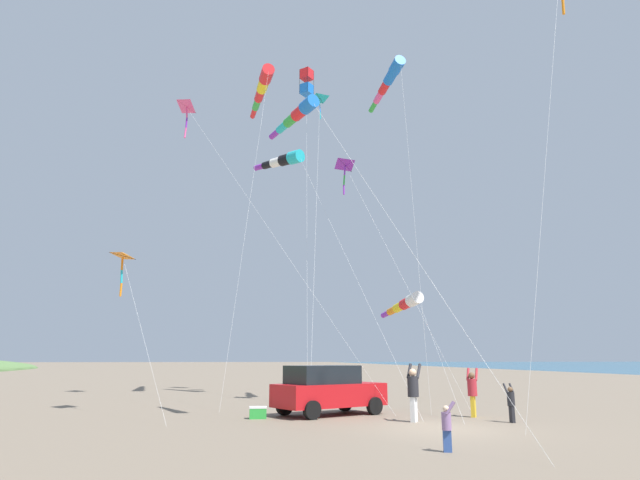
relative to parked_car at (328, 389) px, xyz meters
The scene contains 17 objects.
ground_plane 5.41m from the parked_car, 123.64° to the left, with size 600.00×600.00×0.00m, color #756654.
parked_car is the anchor object (origin of this frame).
cooler_box 2.90m from the parked_car, 17.16° to the left, with size 0.62×0.42×0.42m.
person_adult_flyer 3.69m from the parked_car, 134.22° to the left, with size 0.66×0.70×1.95m.
person_child_green_jacket 6.66m from the parked_car, 150.38° to the left, with size 0.30×0.38×1.28m.
person_child_grey_jacket 5.43m from the parked_car, 164.44° to the left, with size 0.59×0.63×1.77m.
person_bystander_far 8.73m from the parked_car, 99.63° to the left, with size 0.38×0.32×1.14m.
kite_delta_purple_drifting 12.06m from the parked_car, 109.96° to the right, with size 4.31×6.45×12.23m.
kite_box_orange_high_right 23.05m from the parked_car, 92.52° to the right, with size 1.46×9.70×21.43m.
kite_windsock_red_high_left 10.61m from the parked_car, 55.76° to the left, with size 5.40×10.38×11.57m.
kite_delta_striped_overhead 19.84m from the parked_car, 96.50° to the right, with size 2.48×10.76×18.47m.
kite_windsock_blue_topmost 21.33m from the parked_car, 76.99° to the right, with size 2.31×13.16×19.60m.
kite_windsock_rainbow_low_near 10.13m from the parked_car, 126.23° to the right, with size 2.11×13.64×5.59m.
kite_delta_long_streamer_right 20.24m from the parked_car, 55.00° to the right, with size 10.19×11.71×17.51m.
kite_delta_checkered_midright 10.40m from the parked_car, 16.59° to the right, with size 3.42×5.86×6.66m.
kite_windsock_magenta_far_left 16.95m from the parked_car, 132.39° to the right, with size 1.01×7.82×17.38m.
kite_windsock_green_low_center 17.11m from the parked_car, 84.33° to the right, with size 5.80×15.60×14.60m.
Camera 1 is at (6.31, 16.84, 2.13)m, focal length 30.37 mm.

